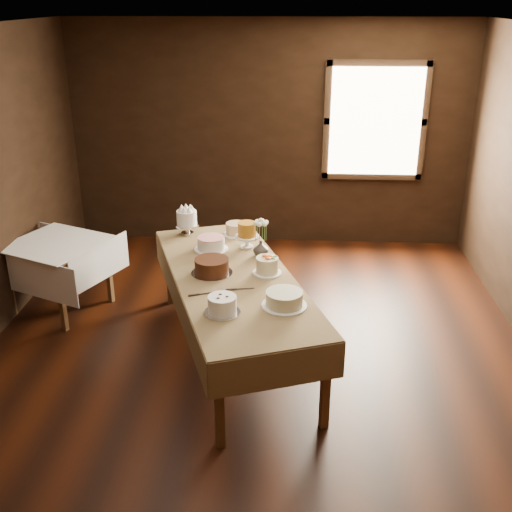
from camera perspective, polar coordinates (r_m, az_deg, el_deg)
The scene contains 22 objects.
floor at distance 5.58m, azimuth -0.12°, elevation -9.83°, with size 5.00×6.00×0.01m, color black.
ceiling at distance 4.69m, azimuth -0.15°, elevation 20.26°, with size 5.00×6.00×0.01m, color beige.
wall_back at distance 7.85m, azimuth 1.23°, elevation 11.10°, with size 5.00×0.02×2.80m, color black.
wall_front at distance 2.35m, azimuth -4.95°, elevation -20.89°, with size 5.00×0.02×2.80m, color black.
window at distance 7.81m, azimuth 11.02°, elevation 12.13°, with size 1.10×0.05×1.30m, color #FFEABF.
display_table at distance 5.35m, azimuth -2.13°, elevation -2.43°, with size 1.78×2.73×0.79m.
side_table at distance 6.52m, azimuth -18.04°, elevation 0.50°, with size 1.15×1.15×0.74m.
cake_meringue at distance 6.25m, azimuth -6.43°, elevation 3.06°, with size 0.24×0.24×0.26m.
cake_speckled at distance 6.22m, azimuth -1.87°, elevation 2.49°, with size 0.28×0.28×0.12m.
cake_lattice at distance 5.86m, azimuth -4.19°, elevation 1.10°, with size 0.32×0.32×0.12m.
cake_caramel at distance 5.87m, azimuth -0.85°, elevation 1.83°, with size 0.23×0.23×0.27m.
cake_chocolate at distance 5.35m, azimuth -4.13°, elevation -1.00°, with size 0.39×0.39×0.14m.
cake_flowers at distance 5.34m, azimuth 1.04°, elevation -0.93°, with size 0.27×0.27×0.15m.
cake_swirl at distance 4.69m, azimuth -3.16°, elevation -4.61°, with size 0.31×0.31×0.14m.
cake_cream at distance 4.80m, azimuth 2.64°, elevation -4.05°, with size 0.36×0.36×0.12m.
cake_server_a at distance 5.08m, azimuth -0.95°, elevation -3.07°, with size 0.24×0.03×0.01m, color silver.
cake_server_b at distance 5.03m, azimuth 3.08°, elevation -3.42°, with size 0.24×0.03×0.01m, color silver.
cake_server_c at distance 5.60m, azimuth -3.10°, elevation -0.55°, with size 0.24×0.03×0.01m, color silver.
cake_server_d at distance 5.67m, azimuth 0.33°, elevation -0.17°, with size 0.24×0.03×0.01m, color silver.
cake_server_e at distance 5.02m, azimuth -4.47°, elevation -3.47°, with size 0.24×0.03×0.01m, color silver.
flower_vase at distance 5.70m, azimuth 0.45°, elevation 0.69°, with size 0.14×0.14×0.15m, color #2D2823.
flower_bouquet at distance 5.62m, azimuth 0.46°, elevation 2.52°, with size 0.14×0.14×0.20m, color white, non-canonical shape.
Camera 1 is at (0.29, -4.67, 3.03)m, focal length 43.08 mm.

